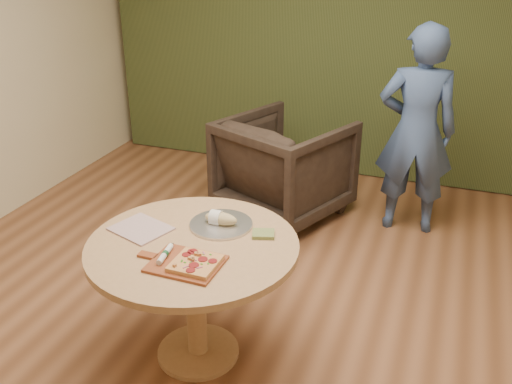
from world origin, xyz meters
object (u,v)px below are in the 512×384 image
object	(u,v)px
flatbread_pizza	(195,263)
pizza_paddle	(184,263)
serving_tray	(221,224)
cutlery_roll	(165,254)
armchair	(284,162)
bread_roll	(219,218)
person_standing	(416,131)
pedestal_table	(194,265)

from	to	relation	value
flatbread_pizza	pizza_paddle	bearing A→B (deg)	175.46
pizza_paddle	serving_tray	world-z (taller)	serving_tray
flatbread_pizza	serving_tray	xyz separation A→B (m)	(-0.05, 0.45, -0.02)
pizza_paddle	cutlery_roll	bearing A→B (deg)	173.93
pizza_paddle	armchair	world-z (taller)	armchair
cutlery_roll	bread_roll	world-z (taller)	bread_roll
flatbread_pizza	armchair	bearing A→B (deg)	95.48
serving_tray	person_standing	bearing A→B (deg)	63.78
pedestal_table	serving_tray	distance (m)	0.28
cutlery_roll	pedestal_table	bearing A→B (deg)	65.86
serving_tray	armchair	bearing A→B (deg)	95.08
pizza_paddle	bread_roll	world-z (taller)	bread_roll
person_standing	flatbread_pizza	bearing A→B (deg)	61.37
cutlery_roll	person_standing	xyz separation A→B (m)	(1.01, 2.22, 0.05)
pedestal_table	bread_roll	world-z (taller)	bread_roll
cutlery_roll	bread_roll	size ratio (longest dim) A/B	1.03
serving_tray	armchair	world-z (taller)	armchair
flatbread_pizza	person_standing	distance (m)	2.39
pizza_paddle	armchair	bearing A→B (deg)	94.79
serving_tray	cutlery_roll	bearing A→B (deg)	-106.21
bread_roll	cutlery_roll	bearing A→B (deg)	-105.11
flatbread_pizza	cutlery_roll	size ratio (longest dim) A/B	1.12
serving_tray	person_standing	xyz separation A→B (m)	(0.88, 1.79, 0.08)
flatbread_pizza	bread_roll	size ratio (longest dim) A/B	1.16
serving_tray	armchair	size ratio (longest dim) A/B	0.38
flatbread_pizza	bread_roll	bearing A→B (deg)	98.07
pedestal_table	pizza_paddle	world-z (taller)	pizza_paddle
bread_roll	pizza_paddle	bearing A→B (deg)	-90.20
pizza_paddle	cutlery_roll	xyz separation A→B (m)	(-0.11, 0.01, 0.02)
pizza_paddle	flatbread_pizza	distance (m)	0.07
pedestal_table	bread_roll	bearing A→B (deg)	76.14
pizza_paddle	serving_tray	xyz separation A→B (m)	(0.01, 0.44, -0.00)
bread_roll	flatbread_pizza	bearing A→B (deg)	-81.93
armchair	pizza_paddle	bearing A→B (deg)	117.05
pedestal_table	serving_tray	bearing A→B (deg)	74.09
flatbread_pizza	person_standing	world-z (taller)	person_standing
serving_tray	pedestal_table	bearing A→B (deg)	-105.91
pizza_paddle	cutlery_roll	size ratio (longest dim) A/B	2.25
person_standing	serving_tray	bearing A→B (deg)	55.45
armchair	serving_tray	bearing A→B (deg)	118.38
cutlery_roll	armchair	xyz separation A→B (m)	(-0.03, 2.11, -0.31)
pizza_paddle	flatbread_pizza	world-z (taller)	flatbread_pizza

